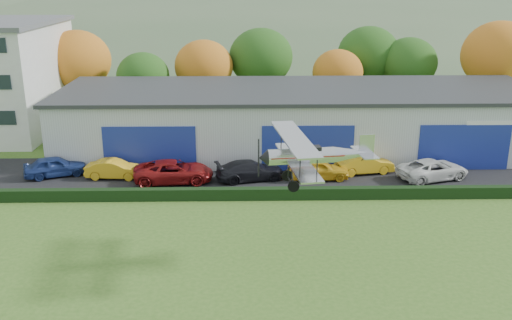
{
  "coord_description": "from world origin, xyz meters",
  "views": [
    {
      "loc": [
        0.19,
        -19.63,
        14.39
      ],
      "look_at": [
        0.82,
        10.73,
        4.55
      ],
      "focal_mm": 40.15,
      "sensor_mm": 36.0,
      "label": 1
    }
  ],
  "objects_px": {
    "car_2": "(174,171)",
    "car_3": "(250,170)",
    "car_4": "(318,169)",
    "biplane": "(311,154)",
    "car_1": "(115,169)",
    "hangar": "(300,119)",
    "car_6": "(433,169)",
    "car_0": "(55,166)",
    "car_5": "(364,164)"
  },
  "relations": [
    {
      "from": "car_0",
      "to": "hangar",
      "type": "bearing_deg",
      "value": -90.84
    },
    {
      "from": "car_1",
      "to": "car_4",
      "type": "height_order",
      "value": "car_4"
    },
    {
      "from": "car_0",
      "to": "car_6",
      "type": "xyz_separation_m",
      "value": [
        27.99,
        -1.22,
        -0.02
      ]
    },
    {
      "from": "car_4",
      "to": "car_5",
      "type": "distance_m",
      "value": 3.89
    },
    {
      "from": "car_3",
      "to": "car_6",
      "type": "xyz_separation_m",
      "value": [
        13.46,
        -0.1,
        0.01
      ]
    },
    {
      "from": "car_0",
      "to": "car_3",
      "type": "xyz_separation_m",
      "value": [
        14.53,
        -1.11,
        -0.03
      ]
    },
    {
      "from": "hangar",
      "to": "car_0",
      "type": "relative_size",
      "value": 9.07
    },
    {
      "from": "car_3",
      "to": "car_4",
      "type": "relative_size",
      "value": 1.11
    },
    {
      "from": "car_0",
      "to": "car_6",
      "type": "relative_size",
      "value": 0.84
    },
    {
      "from": "hangar",
      "to": "car_6",
      "type": "xyz_separation_m",
      "value": [
        9.03,
        -8.13,
        -1.87
      ]
    },
    {
      "from": "car_1",
      "to": "car_4",
      "type": "bearing_deg",
      "value": -88.28
    },
    {
      "from": "car_6",
      "to": "car_3",
      "type": "bearing_deg",
      "value": 70.39
    },
    {
      "from": "car_0",
      "to": "car_1",
      "type": "xyz_separation_m",
      "value": [
        4.52,
        -0.53,
        -0.07
      ]
    },
    {
      "from": "car_4",
      "to": "car_0",
      "type": "bearing_deg",
      "value": 83.76
    },
    {
      "from": "hangar",
      "to": "car_0",
      "type": "xyz_separation_m",
      "value": [
        -18.95,
        -6.91,
        -1.84
      ]
    },
    {
      "from": "car_2",
      "to": "car_3",
      "type": "xyz_separation_m",
      "value": [
        5.53,
        0.34,
        -0.06
      ]
    },
    {
      "from": "hangar",
      "to": "car_6",
      "type": "distance_m",
      "value": 12.29
    },
    {
      "from": "car_1",
      "to": "car_3",
      "type": "height_order",
      "value": "car_3"
    },
    {
      "from": "hangar",
      "to": "car_5",
      "type": "bearing_deg",
      "value": -57.64
    },
    {
      "from": "car_0",
      "to": "car_4",
      "type": "bearing_deg",
      "value": -114.01
    },
    {
      "from": "hangar",
      "to": "car_6",
      "type": "relative_size",
      "value": 7.62
    },
    {
      "from": "car_0",
      "to": "car_1",
      "type": "height_order",
      "value": "car_0"
    },
    {
      "from": "car_3",
      "to": "car_5",
      "type": "xyz_separation_m",
      "value": [
        8.69,
        1.31,
        -0.0
      ]
    },
    {
      "from": "car_2",
      "to": "car_0",
      "type": "bearing_deg",
      "value": 75.62
    },
    {
      "from": "car_3",
      "to": "car_2",
      "type": "bearing_deg",
      "value": 79.46
    },
    {
      "from": "hangar",
      "to": "car_0",
      "type": "height_order",
      "value": "hangar"
    },
    {
      "from": "hangar",
      "to": "car_6",
      "type": "bearing_deg",
      "value": -41.99
    },
    {
      "from": "car_2",
      "to": "car_6",
      "type": "bearing_deg",
      "value": -94.52
    },
    {
      "from": "car_0",
      "to": "car_6",
      "type": "distance_m",
      "value": 28.01
    },
    {
      "from": "hangar",
      "to": "car_0",
      "type": "bearing_deg",
      "value": -159.97
    },
    {
      "from": "car_5",
      "to": "biplane",
      "type": "height_order",
      "value": "biplane"
    },
    {
      "from": "car_2",
      "to": "car_5",
      "type": "relative_size",
      "value": 1.29
    },
    {
      "from": "car_3",
      "to": "hangar",
      "type": "bearing_deg",
      "value": -42.9
    },
    {
      "from": "car_2",
      "to": "car_4",
      "type": "bearing_deg",
      "value": -93.16
    },
    {
      "from": "car_2",
      "to": "car_5",
      "type": "xyz_separation_m",
      "value": [
        14.22,
        1.64,
        -0.07
      ]
    },
    {
      "from": "car_4",
      "to": "car_6",
      "type": "height_order",
      "value": "car_4"
    },
    {
      "from": "car_2",
      "to": "car_3",
      "type": "distance_m",
      "value": 5.54
    },
    {
      "from": "car_2",
      "to": "biplane",
      "type": "height_order",
      "value": "biplane"
    },
    {
      "from": "car_0",
      "to": "car_6",
      "type": "height_order",
      "value": "car_0"
    },
    {
      "from": "hangar",
      "to": "biplane",
      "type": "distance_m",
      "value": 20.72
    },
    {
      "from": "car_2",
      "to": "car_1",
      "type": "bearing_deg",
      "value": 73.1
    },
    {
      "from": "car_0",
      "to": "car_1",
      "type": "distance_m",
      "value": 4.55
    },
    {
      "from": "car_5",
      "to": "car_2",
      "type": "bearing_deg",
      "value": 85.12
    },
    {
      "from": "car_2",
      "to": "biplane",
      "type": "relative_size",
      "value": 0.83
    },
    {
      "from": "car_6",
      "to": "car_4",
      "type": "bearing_deg",
      "value": 69.84
    },
    {
      "from": "car_3",
      "to": "car_5",
      "type": "height_order",
      "value": "car_3"
    },
    {
      "from": "car_5",
      "to": "biplane",
      "type": "relative_size",
      "value": 0.64
    },
    {
      "from": "car_2",
      "to": "biplane",
      "type": "distance_m",
      "value": 15.58
    },
    {
      "from": "car_4",
      "to": "biplane",
      "type": "height_order",
      "value": "biplane"
    },
    {
      "from": "hangar",
      "to": "car_1",
      "type": "relative_size",
      "value": 9.64
    }
  ]
}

